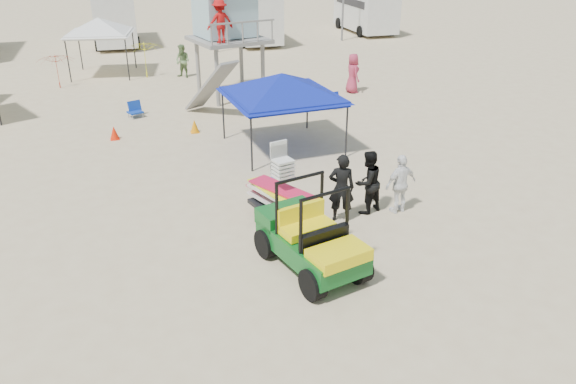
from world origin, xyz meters
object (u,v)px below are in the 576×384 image
object	(u,v)px
surf_trailer	(282,195)
canopy_blue	(282,77)
man_left	(341,188)
utility_cart	(311,232)
lifeguard_tower	(225,16)

from	to	relation	value
surf_trailer	canopy_blue	xyz separation A→B (m)	(1.55, 5.39, 1.69)
canopy_blue	man_left	bearing A→B (deg)	-90.41
surf_trailer	canopy_blue	bearing A→B (deg)	73.92
surf_trailer	utility_cart	bearing A→B (deg)	-90.24
utility_cart	canopy_blue	size ratio (longest dim) A/B	0.79
utility_cart	canopy_blue	bearing A→B (deg)	78.56
canopy_blue	utility_cart	bearing A→B (deg)	-101.44
surf_trailer	lifeguard_tower	size ratio (longest dim) A/B	0.47
canopy_blue	surf_trailer	bearing A→B (deg)	-106.08
utility_cart	man_left	xyz separation A→B (m)	(1.52, 2.04, -0.03)
utility_cart	lifeguard_tower	bearing A→B (deg)	85.95
lifeguard_tower	man_left	bearing A→B (deg)	-87.94
man_left	lifeguard_tower	bearing A→B (deg)	-68.79
lifeguard_tower	surf_trailer	bearing A→B (deg)	-94.75
surf_trailer	man_left	size ratio (longest dim) A/B	1.23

